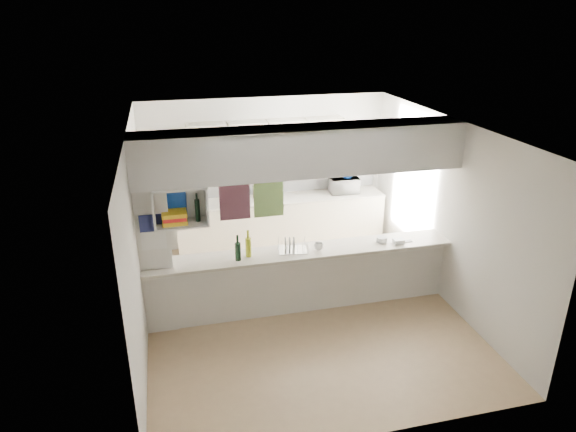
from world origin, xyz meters
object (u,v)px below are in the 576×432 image
object	(u,v)px
microwave	(344,185)
bowl	(346,176)
dish_rack	(292,245)
wine_bottles	(243,249)

from	to	relation	value
microwave	bowl	size ratio (longest dim) A/B	2.22
bowl	dish_rack	distance (m)	2.57
microwave	bowl	distance (m)	0.17
microwave	wine_bottles	bearing A→B (deg)	48.57
wine_bottles	microwave	bearing A→B (deg)	45.01
wine_bottles	dish_rack	bearing A→B (deg)	5.63
bowl	wine_bottles	xyz separation A→B (m)	(-2.17, -2.14, -0.17)
bowl	dish_rack	xyz separation A→B (m)	(-1.50, -2.08, -0.22)
bowl	wine_bottles	distance (m)	3.06
bowl	wine_bottles	bearing A→B (deg)	-135.40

